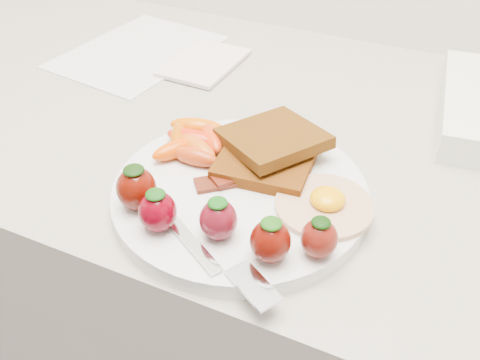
% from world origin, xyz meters
% --- Properties ---
extents(counter, '(2.00, 0.60, 0.90)m').
position_xyz_m(counter, '(0.00, 1.70, 0.45)').
color(counter, gray).
rests_on(counter, ground).
extents(plate, '(0.27, 0.27, 0.02)m').
position_xyz_m(plate, '(0.01, 1.54, 0.91)').
color(plate, white).
rests_on(plate, counter).
extents(toast_lower, '(0.11, 0.11, 0.01)m').
position_xyz_m(toast_lower, '(0.02, 1.59, 0.93)').
color(toast_lower, '#4B2505').
rests_on(toast_lower, plate).
extents(toast_upper, '(0.14, 0.14, 0.02)m').
position_xyz_m(toast_upper, '(0.02, 1.61, 0.94)').
color(toast_upper, black).
rests_on(toast_upper, toast_lower).
extents(fried_egg, '(0.11, 0.11, 0.02)m').
position_xyz_m(fried_egg, '(0.11, 1.55, 0.92)').
color(fried_egg, beige).
rests_on(fried_egg, plate).
extents(bacon_strips, '(0.11, 0.10, 0.01)m').
position_xyz_m(bacon_strips, '(0.02, 1.56, 0.92)').
color(bacon_strips, '#3E1509').
rests_on(bacon_strips, plate).
extents(baby_carrots, '(0.09, 0.10, 0.02)m').
position_xyz_m(baby_carrots, '(-0.06, 1.58, 0.93)').
color(baby_carrots, red).
rests_on(baby_carrots, plate).
extents(strawberries, '(0.22, 0.07, 0.05)m').
position_xyz_m(strawberries, '(0.02, 1.47, 0.94)').
color(strawberries, '#530B03').
rests_on(strawberries, plate).
extents(fork, '(0.18, 0.09, 0.00)m').
position_xyz_m(fork, '(0.03, 1.44, 0.92)').
color(fork, white).
rests_on(fork, plate).
extents(paper_sheet, '(0.22, 0.27, 0.00)m').
position_xyz_m(paper_sheet, '(-0.29, 1.80, 0.90)').
color(paper_sheet, silver).
rests_on(paper_sheet, counter).
extents(notepad, '(0.10, 0.14, 0.01)m').
position_xyz_m(notepad, '(-0.17, 1.81, 0.91)').
color(notepad, silver).
rests_on(notepad, paper_sheet).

